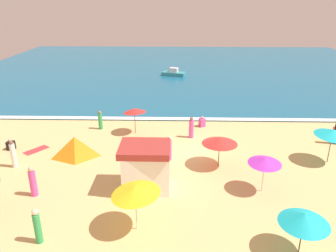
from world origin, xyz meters
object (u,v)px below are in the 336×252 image
at_px(beach_tent, 75,147).
at_px(small_boat_0, 174,73).
at_px(beachgoer_2, 33,182).
at_px(beachgoer_9, 37,226).
at_px(beach_umbrella_6, 135,110).
at_px(beachgoer_6, 100,120).
at_px(beach_umbrella_5, 265,161).
at_px(beach_umbrella_0, 333,133).
at_px(beachgoer_4, 13,155).
at_px(beach_umbrella_1, 135,190).
at_px(beachgoer_0, 202,122).
at_px(beach_umbrella_3, 304,219).
at_px(beachgoer_7, 11,145).
at_px(lifeguard_cabana, 145,167).
at_px(beachgoer_8, 191,128).
at_px(beachgoer_5, 335,131).
at_px(beachgoer_3, 169,149).
at_px(beach_umbrella_4, 220,141).

relative_size(beach_tent, small_boat_0, 0.77).
relative_size(beachgoer_2, small_boat_0, 0.51).
height_order(beachgoer_2, beachgoer_9, beachgoer_2).
xyz_separation_m(beach_umbrella_6, small_boat_0, (2.74, 19.54, -1.39)).
bearing_deg(beachgoer_6, beach_umbrella_5, -39.50).
distance_m(beach_umbrella_0, beachgoer_9, 17.23).
height_order(beach_tent, beachgoer_9, beachgoer_9).
bearing_deg(beachgoer_4, beach_umbrella_1, -34.74).
height_order(beachgoer_0, beachgoer_6, beachgoer_6).
distance_m(beach_umbrella_5, beach_umbrella_6, 11.09).
relative_size(beach_umbrella_3, beach_umbrella_5, 1.31).
bearing_deg(beachgoer_6, beach_umbrella_6, -15.64).
xyz_separation_m(beach_umbrella_5, beachgoer_7, (-15.88, 4.76, -1.47)).
height_order(beach_umbrella_6, beachgoer_6, beach_umbrella_6).
distance_m(beachgoer_0, beachgoer_2, 13.92).
bearing_deg(lifeguard_cabana, beachgoer_6, 116.72).
distance_m(beach_umbrella_5, small_boat_0, 27.95).
xyz_separation_m(beach_umbrella_1, beachgoer_6, (-4.23, 12.03, -1.31)).
relative_size(beach_umbrella_3, beachgoer_0, 3.03).
distance_m(beachgoer_7, beachgoer_8, 12.62).
relative_size(beach_umbrella_1, beachgoer_4, 1.56).
xyz_separation_m(beachgoer_4, beachgoer_5, (21.75, 5.36, -0.44)).
xyz_separation_m(beach_umbrella_3, beachgoer_7, (-16.30, 9.37, -1.33)).
distance_m(beach_umbrella_5, beachgoer_7, 16.64).
height_order(beachgoer_2, beachgoer_5, beachgoer_2).
bearing_deg(beachgoer_6, beach_umbrella_1, -70.63).
height_order(beach_umbrella_0, beach_umbrella_3, beach_umbrella_0).
distance_m(beach_umbrella_5, beachgoer_9, 11.27).
bearing_deg(beachgoer_3, beach_umbrella_3, -56.03).
bearing_deg(lifeguard_cabana, beach_umbrella_1, -91.45).
relative_size(beach_umbrella_4, beachgoer_6, 1.53).
xyz_separation_m(beach_tent, beachgoer_9, (0.71, -7.93, 0.08)).
height_order(beach_umbrella_4, beachgoer_0, beach_umbrella_4).
bearing_deg(beachgoer_0, beach_umbrella_1, -106.60).
relative_size(beach_umbrella_1, beach_tent, 1.07).
xyz_separation_m(beach_umbrella_6, beachgoer_9, (-2.64, -12.20, -1.02)).
relative_size(beach_umbrella_0, beach_umbrella_5, 1.48).
height_order(beach_umbrella_5, beachgoer_0, beach_umbrella_5).
xyz_separation_m(lifeguard_cabana, beach_umbrella_4, (4.27, 2.66, 0.39)).
bearing_deg(beachgoer_2, beach_umbrella_4, 19.44).
relative_size(lifeguard_cabana, beachgoer_5, 2.93).
relative_size(beachgoer_5, small_boat_0, 0.28).
xyz_separation_m(beach_umbrella_1, beach_umbrella_4, (4.35, 6.12, -0.34)).
bearing_deg(beach_umbrella_5, beach_umbrella_1, -152.48).
height_order(beach_umbrella_5, beachgoer_8, beach_umbrella_5).
bearing_deg(beach_umbrella_5, beach_tent, 161.74).
height_order(beachgoer_6, small_boat_0, beachgoer_6).
bearing_deg(beach_umbrella_6, beachgoer_7, -158.72).
distance_m(lifeguard_cabana, beachgoer_4, 8.52).
bearing_deg(beachgoer_4, beachgoer_5, 13.85).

